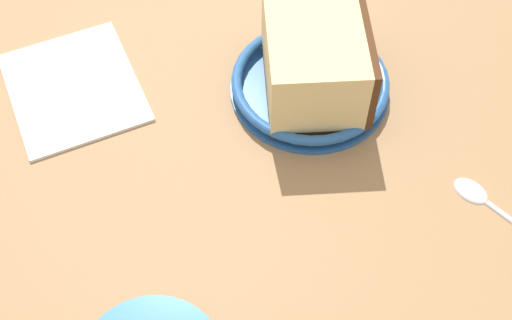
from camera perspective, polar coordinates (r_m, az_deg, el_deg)
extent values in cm
cube|color=#936D47|center=(57.27, -1.44, -3.44)|extent=(145.41, 145.41, 3.09)
cylinder|color=#26599E|center=(62.07, 4.41, 5.93)|extent=(14.06, 14.06, 0.79)
torus|color=#26599E|center=(61.43, 4.46, 6.45)|extent=(13.84, 13.84, 0.90)
cube|color=#472814|center=(61.54, 4.45, 6.35)|extent=(13.22, 13.73, 0.60)
cube|color=#DBC184|center=(59.00, 4.66, 8.53)|extent=(13.22, 13.73, 6.26)
cube|color=#472814|center=(59.66, 8.72, 8.64)|extent=(7.62, 9.18, 6.26)
ellipsoid|color=silver|center=(58.23, 17.23, -2.25)|extent=(2.12, 3.08, 0.80)
cube|color=white|center=(64.19, -14.71, 5.85)|extent=(14.42, 15.60, 0.60)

